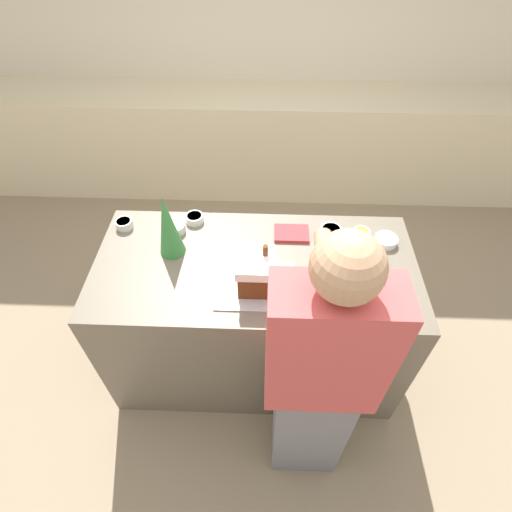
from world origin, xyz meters
TOP-DOWN VIEW (x-y plane):
  - ground_plane at (0.00, 0.00)m, footprint 12.00×12.00m
  - wall_back at (0.00, 2.31)m, footprint 8.00×0.05m
  - back_cabinet_block at (0.00, 1.99)m, footprint 6.00×0.60m
  - kitchen_island at (0.00, 0.00)m, footprint 1.68×0.80m
  - baking_tray at (0.01, -0.15)m, footprint 0.38×0.31m
  - gingerbread_house at (0.01, -0.15)m, footprint 0.18×0.19m
  - decorative_tree at (-0.44, 0.08)m, footprint 0.14×0.14m
  - candy_bowl_front_corner at (-0.36, 0.32)m, footprint 0.10×0.10m
  - candy_bowl_far_left at (0.60, 0.03)m, footprint 0.12×0.12m
  - candy_bowl_center_rear at (-0.75, 0.25)m, footprint 0.09×0.09m
  - candy_bowl_beside_tree at (0.41, 0.24)m, footprint 0.12×0.12m
  - candy_bowl_behind_tray at (0.70, 0.18)m, footprint 0.12×0.12m
  - candy_bowl_near_tray_left at (-0.46, 0.23)m, footprint 0.12×0.12m
  - candy_bowl_far_right at (0.57, 0.22)m, footprint 0.09×0.09m
  - cookbook at (0.19, 0.23)m, footprint 0.19×0.14m
  - person at (0.29, -0.61)m, footprint 0.46×0.57m

SIDE VIEW (x-z plane):
  - ground_plane at x=0.00m, z-range 0.00..0.00m
  - back_cabinet_block at x=0.00m, z-range 0.00..0.94m
  - kitchen_island at x=0.00m, z-range 0.00..0.95m
  - person at x=0.29m, z-range 0.03..1.76m
  - baking_tray at x=0.01m, z-range 0.95..0.96m
  - cookbook at x=0.19m, z-range 0.95..0.97m
  - candy_bowl_beside_tree at x=0.41m, z-range 0.95..0.99m
  - candy_bowl_behind_tray at x=0.70m, z-range 0.95..0.99m
  - candy_bowl_front_corner at x=-0.36m, z-range 0.95..0.99m
  - candy_bowl_far_right at x=0.57m, z-range 0.95..1.00m
  - candy_bowl_center_rear at x=-0.75m, z-range 0.95..1.00m
  - candy_bowl_near_tray_left at x=-0.46m, z-range 0.95..1.00m
  - candy_bowl_far_left at x=0.60m, z-range 0.95..1.01m
  - gingerbread_house at x=0.01m, z-range 0.93..1.18m
  - decorative_tree at x=-0.44m, z-range 0.95..1.31m
  - wall_back at x=0.00m, z-range 0.00..2.60m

